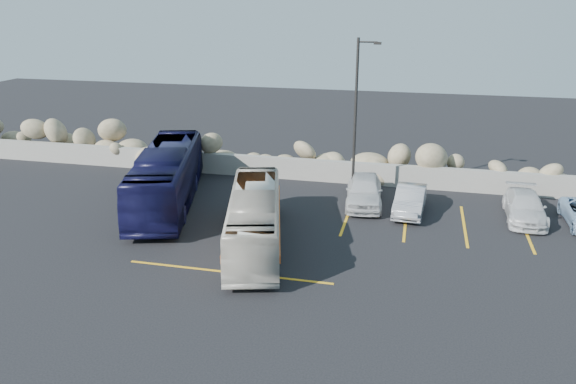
% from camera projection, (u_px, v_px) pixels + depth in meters
% --- Properties ---
extents(ground, '(90.00, 90.00, 0.00)m').
position_uv_depth(ground, '(252.00, 278.00, 20.66)').
color(ground, black).
rests_on(ground, ground).
extents(seawall, '(60.00, 0.40, 1.20)m').
position_uv_depth(seawall, '(314.00, 170.00, 31.50)').
color(seawall, gray).
rests_on(seawall, ground).
extents(riprap_pile, '(54.00, 2.80, 2.60)m').
position_uv_depth(riprap_pile, '(318.00, 153.00, 32.37)').
color(riprap_pile, '#8E7F5D').
rests_on(riprap_pile, ground).
extents(parking_lines, '(18.16, 9.36, 0.01)m').
position_uv_depth(parking_lines, '(389.00, 231.00, 24.77)').
color(parking_lines, '#F1AD1C').
rests_on(parking_lines, ground).
extents(lamppost, '(1.14, 0.18, 8.00)m').
position_uv_depth(lamppost, '(357.00, 116.00, 27.43)').
color(lamppost, '#282624').
rests_on(lamppost, ground).
extents(vintage_bus, '(4.05, 8.75, 2.37)m').
position_uv_depth(vintage_bus, '(255.00, 219.00, 22.99)').
color(vintage_bus, beige).
rests_on(vintage_bus, ground).
extents(tour_coach, '(5.08, 10.50, 2.85)m').
position_uv_depth(tour_coach, '(167.00, 176.00, 27.62)').
color(tour_coach, black).
rests_on(tour_coach, ground).
extents(car_a, '(2.14, 4.49, 1.48)m').
position_uv_depth(car_a, '(364.00, 191.00, 27.70)').
color(car_a, silver).
rests_on(car_a, ground).
extents(car_b, '(1.59, 3.91, 1.26)m').
position_uv_depth(car_b, '(410.00, 200.00, 26.76)').
color(car_b, '#A6A6AB').
rests_on(car_b, ground).
extents(car_c, '(1.79, 4.20, 1.21)m').
position_uv_depth(car_c, '(525.00, 207.00, 25.93)').
color(car_c, silver).
rests_on(car_c, ground).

